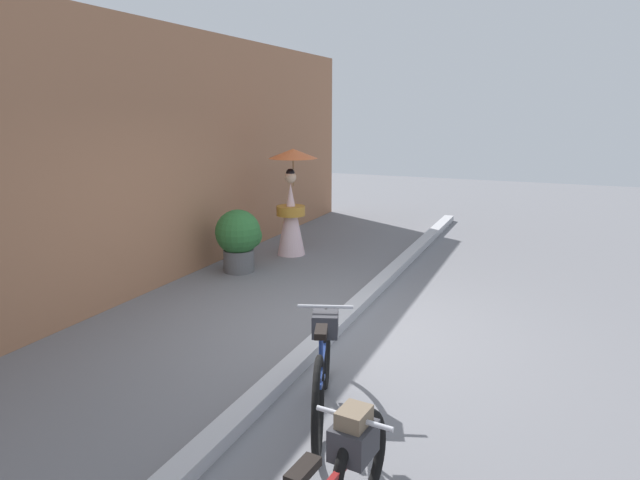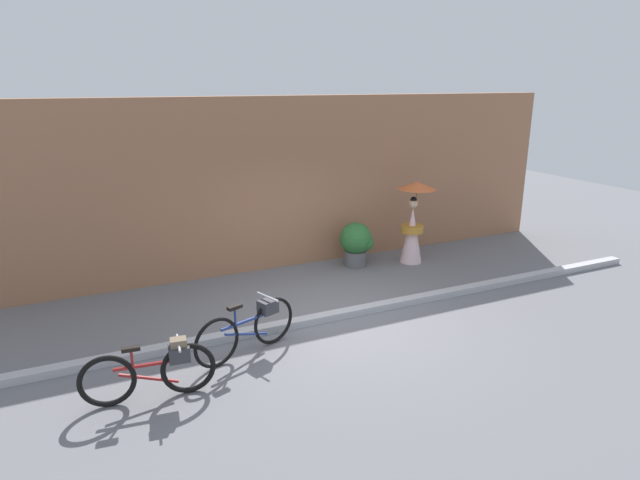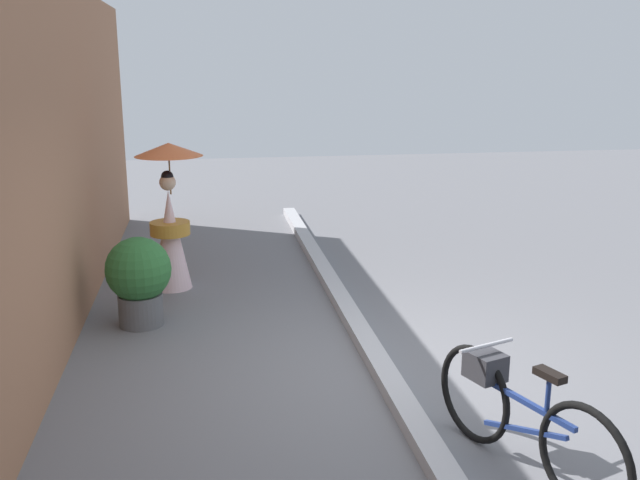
% 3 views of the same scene
% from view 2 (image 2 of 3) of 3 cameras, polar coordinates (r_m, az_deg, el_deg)
% --- Properties ---
extents(ground_plane, '(30.00, 30.00, 0.00)m').
position_cam_2_polar(ground_plane, '(9.23, 1.49, -8.36)').
color(ground_plane, slate).
extents(building_wall, '(14.00, 0.40, 3.60)m').
position_cam_2_polar(building_wall, '(11.39, -5.35, 5.94)').
color(building_wall, '#9E6B4C').
rests_on(building_wall, ground_plane).
extents(sidewalk_curb, '(14.00, 0.20, 0.12)m').
position_cam_2_polar(sidewalk_curb, '(9.20, 1.49, -8.02)').
color(sidewalk_curb, '#B2B2B7').
rests_on(sidewalk_curb, ground_plane).
extents(bicycle_near_officer, '(1.67, 0.48, 0.78)m').
position_cam_2_polar(bicycle_near_officer, '(7.23, -17.20, -13.01)').
color(bicycle_near_officer, black).
rests_on(bicycle_near_officer, ground_plane).
extents(bicycle_far_side, '(1.69, 0.69, 0.84)m').
position_cam_2_polar(bicycle_far_side, '(8.04, -7.47, -9.10)').
color(bicycle_far_side, black).
rests_on(bicycle_far_side, ground_plane).
extents(person_with_parasol, '(0.83, 0.83, 1.81)m').
position_cam_2_polar(person_with_parasol, '(11.91, 9.87, 1.92)').
color(person_with_parasol, silver).
rests_on(person_with_parasol, ground_plane).
extents(potted_plant_by_door, '(0.71, 0.69, 0.97)m').
position_cam_2_polar(potted_plant_by_door, '(11.61, 3.92, -0.24)').
color(potted_plant_by_door, '#59595B').
rests_on(potted_plant_by_door, ground_plane).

